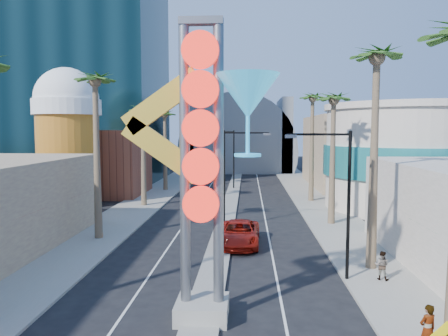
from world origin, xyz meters
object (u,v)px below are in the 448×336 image
at_px(neon_sign, 221,148).
at_px(red_pickup, 239,233).
at_px(pedestrian_a, 428,330).
at_px(pedestrian_b, 382,265).

distance_m(neon_sign, red_pickup, 13.69).
bearing_deg(red_pickup, pedestrian_a, -63.06).
xyz_separation_m(neon_sign, pedestrian_a, (7.41, -2.80, -6.25)).
bearing_deg(pedestrian_b, neon_sign, 57.03).
bearing_deg(pedestrian_a, red_pickup, -84.21).
relative_size(neon_sign, pedestrian_b, 8.23).
xyz_separation_m(neon_sign, pedestrian_b, (8.17, 4.99, -6.39)).
distance_m(pedestrian_a, pedestrian_b, 7.83).
distance_m(red_pickup, pedestrian_a, 16.38).
xyz_separation_m(neon_sign, red_pickup, (0.51, 12.05, -6.48)).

